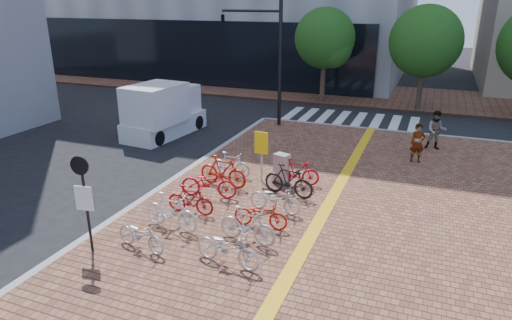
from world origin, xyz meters
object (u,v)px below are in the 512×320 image
at_px(yellow_sign, 261,147).
at_px(bike_2, 190,200).
at_px(bike_11, 297,172).
at_px(bike_5, 231,164).
at_px(traffic_light_pole, 253,39).
at_px(notice_sign, 84,193).
at_px(bike_1, 171,211).
at_px(bike_8, 261,214).
at_px(bike_3, 209,183).
at_px(pedestrian_a, 418,143).
at_px(bike_4, 223,171).
at_px(pedestrian_b, 436,130).
at_px(utility_box, 282,169).
at_px(bike_9, 275,198).
at_px(box_truck, 163,111).
at_px(bike_6, 227,247).
at_px(bike_7, 247,225).
at_px(bike_0, 141,235).
at_px(bike_10, 289,180).

bearing_deg(yellow_sign, bike_2, -108.75).
bearing_deg(bike_11, bike_2, 133.85).
distance_m(bike_5, traffic_light_pole, 9.04).
bearing_deg(notice_sign, bike_1, 55.27).
height_order(bike_2, bike_8, bike_2).
relative_size(bike_3, bike_8, 1.19).
relative_size(bike_5, pedestrian_a, 0.98).
distance_m(bike_4, pedestrian_b, 10.18).
bearing_deg(pedestrian_b, notice_sign, -127.32).
distance_m(bike_3, yellow_sign, 2.42).
relative_size(bike_3, utility_box, 1.72).
bearing_deg(bike_5, bike_4, -171.63).
height_order(bike_9, box_truck, box_truck).
bearing_deg(bike_4, bike_5, 13.34).
xyz_separation_m(bike_4, bike_5, (-0.13, 0.97, -0.09)).
bearing_deg(bike_3, bike_6, -156.15).
xyz_separation_m(bike_1, bike_4, (0.02, 3.52, 0.01)).
relative_size(bike_11, box_truck, 0.34).
xyz_separation_m(bike_6, bike_7, (0.04, 1.23, 0.03)).
xyz_separation_m(bike_3, bike_6, (2.36, -3.60, -0.02)).
relative_size(bike_8, bike_9, 0.94).
bearing_deg(bike_1, bike_7, -82.73).
bearing_deg(bike_8, bike_1, 110.45).
xyz_separation_m(bike_0, bike_6, (2.49, 0.17, 0.06)).
distance_m(bike_2, box_truck, 9.68).
bearing_deg(bike_5, utility_box, -88.61).
relative_size(bike_0, bike_5, 1.03).
xyz_separation_m(bike_1, bike_3, (-0.01, 2.45, -0.04)).
bearing_deg(bike_0, bike_4, 8.90).
bearing_deg(bike_3, bike_10, -75.53).
distance_m(bike_2, bike_5, 3.40).
relative_size(bike_5, bike_11, 0.97).
bearing_deg(bike_0, bike_10, -17.49).
xyz_separation_m(bike_10, notice_sign, (-3.81, -5.47, 1.17)).
bearing_deg(yellow_sign, bike_7, -74.15).
bearing_deg(bike_3, bike_1, 170.75).
xyz_separation_m(bike_2, traffic_light_pole, (-2.34, 11.23, 3.95)).
bearing_deg(traffic_light_pole, bike_9, -64.77).
xyz_separation_m(bike_0, bike_8, (2.55, 2.36, 0.00)).
bearing_deg(utility_box, pedestrian_a, 43.76).
height_order(bike_2, pedestrian_b, pedestrian_b).
distance_m(bike_0, traffic_light_pole, 14.38).
height_order(bike_0, pedestrian_b, pedestrian_b).
distance_m(bike_7, bike_10, 3.47).
xyz_separation_m(bike_5, box_truck, (-5.68, 4.31, 0.63)).
bearing_deg(notice_sign, pedestrian_b, 56.69).
distance_m(bike_0, utility_box, 6.18).
bearing_deg(bike_6, bike_9, 4.74).
xyz_separation_m(bike_2, bike_10, (2.45, 2.46, 0.09)).
height_order(pedestrian_a, yellow_sign, yellow_sign).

